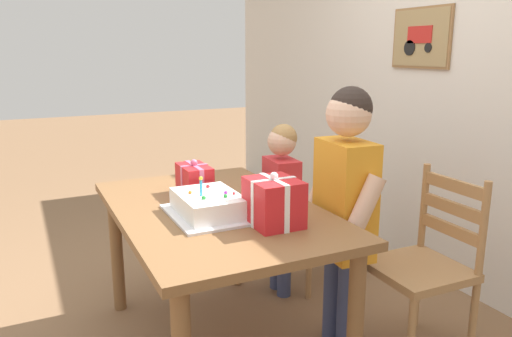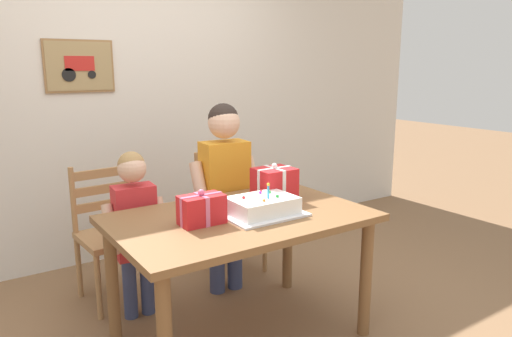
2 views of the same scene
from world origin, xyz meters
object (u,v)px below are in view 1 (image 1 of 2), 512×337
birthday_cake (209,205)px  gift_box_beside_cake (274,202)px  gift_box_red_large (194,180)px  chair_right (425,265)px  child_older (345,195)px  dining_table (216,227)px  chair_left (322,211)px  child_younger (281,193)px

birthday_cake → gift_box_beside_cake: (0.23, 0.21, 0.05)m
gift_box_red_large → chair_right: size_ratio=0.26×
birthday_cake → child_older: size_ratio=0.33×
dining_table → chair_left: (-0.46, 0.91, -0.19)m
birthday_cake → chair_left: bearing=119.6°
gift_box_red_large → chair_right: 1.23m
gift_box_red_large → chair_right: gift_box_red_large is taller
birthday_cake → gift_box_beside_cake: 0.32m
child_younger → child_older: bearing=-0.1°
chair_right → child_younger: size_ratio=0.86×
gift_box_red_large → gift_box_beside_cake: gift_box_beside_cake is taller
birthday_cake → chair_left: birthday_cake is taller
child_younger → birthday_cake: bearing=-52.1°
dining_table → chair_left: size_ratio=1.54×
chair_left → child_younger: size_ratio=0.86×
gift_box_beside_cake → child_older: 0.45m
gift_box_red_large → gift_box_beside_cake: (0.58, 0.16, 0.02)m
dining_table → chair_right: chair_right is taller
dining_table → gift_box_beside_cake: size_ratio=5.93×
gift_box_beside_cake → child_younger: bearing=149.3°
dining_table → gift_box_red_large: 0.31m
chair_right → dining_table: bearing=-116.5°
chair_left → gift_box_beside_cake: bearing=-44.3°
gift_box_red_large → chair_left: 1.02m
birthday_cake → child_older: (0.14, 0.65, 0.00)m
birthday_cake → chair_right: bearing=70.1°
chair_right → gift_box_beside_cake: bearing=-98.9°
child_older → child_younger: 0.66m
chair_left → chair_right: bearing=0.0°
dining_table → gift_box_beside_cake: bearing=22.6°
chair_right → child_younger: child_younger is taller
gift_box_red_large → gift_box_beside_cake: size_ratio=1.00×
dining_table → chair_right: 1.04m
chair_left → child_older: (0.70, -0.34, 0.34)m
chair_left → birthday_cake: bearing=-60.4°
gift_box_beside_cake → chair_right: 0.88m
child_younger → chair_left: bearing=99.0°
birthday_cake → child_older: bearing=78.0°
dining_table → birthday_cake: bearing=-35.1°
child_older → chair_left: bearing=154.3°
gift_box_beside_cake → chair_left: bearing=135.7°
birthday_cake → dining_table: bearing=144.9°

